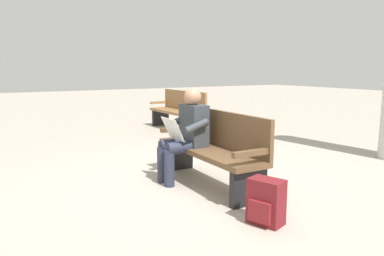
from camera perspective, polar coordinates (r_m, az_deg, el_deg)
ground_plane at (r=4.64m, az=2.46°, el=-8.64°), size 40.00×40.00×0.00m
bench_near at (r=4.56m, az=3.26°, el=-3.00°), size 1.81×0.52×0.90m
person_seated at (r=4.63m, az=-0.92°, el=-0.65°), size 0.58×0.58×1.18m
backpack at (r=3.53m, az=11.27°, el=-11.12°), size 0.36×0.32×0.42m
bench_far at (r=8.58m, az=-1.99°, el=2.78°), size 1.81×0.53×0.90m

